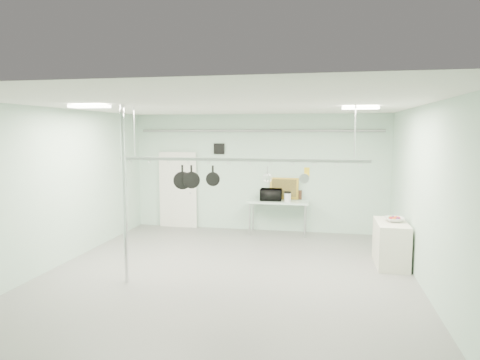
% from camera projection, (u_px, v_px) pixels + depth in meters
% --- Properties ---
extents(floor, '(8.00, 8.00, 0.00)m').
position_uv_depth(floor, '(226.00, 277.00, 8.04)').
color(floor, gray).
rests_on(floor, ground).
extents(ceiling, '(7.00, 8.00, 0.02)m').
position_uv_depth(ceiling, '(225.00, 106.00, 7.68)').
color(ceiling, silver).
rests_on(ceiling, back_wall).
extents(back_wall, '(7.00, 0.02, 3.20)m').
position_uv_depth(back_wall, '(258.00, 173.00, 11.74)').
color(back_wall, '#AACCB8').
rests_on(back_wall, floor).
extents(right_wall, '(0.02, 8.00, 3.20)m').
position_uv_depth(right_wall, '(427.00, 199.00, 7.18)').
color(right_wall, '#AACCB8').
rests_on(right_wall, floor).
extents(door, '(1.10, 0.10, 2.20)m').
position_uv_depth(door, '(178.00, 191.00, 12.20)').
color(door, silver).
rests_on(door, floor).
extents(wall_vent, '(0.30, 0.04, 0.30)m').
position_uv_depth(wall_vent, '(219.00, 149.00, 11.86)').
color(wall_vent, black).
rests_on(wall_vent, back_wall).
extents(conduit_pipe, '(6.60, 0.07, 0.07)m').
position_uv_depth(conduit_pipe, '(258.00, 131.00, 11.53)').
color(conduit_pipe, gray).
rests_on(conduit_pipe, back_wall).
extents(chrome_pole, '(0.08, 0.08, 3.20)m').
position_uv_depth(chrome_pole, '(125.00, 195.00, 7.60)').
color(chrome_pole, silver).
rests_on(chrome_pole, floor).
extents(prep_table, '(1.60, 0.70, 0.91)m').
position_uv_depth(prep_table, '(278.00, 203.00, 11.34)').
color(prep_table, silver).
rests_on(prep_table, floor).
extents(side_cabinet, '(0.60, 1.20, 0.90)m').
position_uv_depth(side_cabinet, '(391.00, 243.00, 8.74)').
color(side_cabinet, beige).
rests_on(side_cabinet, floor).
extents(pot_rack, '(4.80, 0.06, 1.00)m').
position_uv_depth(pot_rack, '(239.00, 158.00, 8.04)').
color(pot_rack, '#B7B7BC').
rests_on(pot_rack, ceiling).
extents(light_panel_left, '(0.65, 0.30, 0.05)m').
position_uv_depth(light_panel_left, '(89.00, 106.00, 7.32)').
color(light_panel_left, white).
rests_on(light_panel_left, ceiling).
extents(light_panel_right, '(0.65, 0.30, 0.05)m').
position_uv_depth(light_panel_right, '(360.00, 108.00, 7.80)').
color(light_panel_right, white).
rests_on(light_panel_right, ceiling).
extents(microwave, '(0.57, 0.39, 0.31)m').
position_uv_depth(microwave, '(271.00, 195.00, 11.34)').
color(microwave, black).
rests_on(microwave, prep_table).
extents(coffee_canister, '(0.18, 0.18, 0.23)m').
position_uv_depth(coffee_canister, '(288.00, 197.00, 11.12)').
color(coffee_canister, silver).
rests_on(coffee_canister, prep_table).
extents(painting_large, '(0.79, 0.18, 0.58)m').
position_uv_depth(painting_large, '(284.00, 188.00, 11.56)').
color(painting_large, gold).
rests_on(painting_large, prep_table).
extents(painting_small, '(0.31, 0.10, 0.25)m').
position_uv_depth(painting_small, '(296.00, 195.00, 11.52)').
color(painting_small, '#362013').
rests_on(painting_small, prep_table).
extents(fruit_bowl, '(0.44, 0.44, 0.09)m').
position_uv_depth(fruit_bowl, '(394.00, 219.00, 8.70)').
color(fruit_bowl, silver).
rests_on(fruit_bowl, side_cabinet).
extents(skillet_left, '(0.35, 0.17, 0.49)m').
position_uv_depth(skillet_left, '(182.00, 177.00, 8.30)').
color(skillet_left, black).
rests_on(skillet_left, pot_rack).
extents(skillet_mid, '(0.33, 0.14, 0.44)m').
position_uv_depth(skillet_mid, '(191.00, 176.00, 8.26)').
color(skillet_mid, black).
rests_on(skillet_mid, pot_rack).
extents(skillet_right, '(0.27, 0.08, 0.38)m').
position_uv_depth(skillet_right, '(213.00, 175.00, 8.17)').
color(skillet_right, black).
rests_on(skillet_right, pot_rack).
extents(whisk, '(0.18, 0.18, 0.36)m').
position_uv_depth(whisk, '(267.00, 176.00, 7.97)').
color(whisk, silver).
rests_on(whisk, pot_rack).
extents(grater, '(0.10, 0.04, 0.24)m').
position_uv_depth(grater, '(307.00, 173.00, 7.82)').
color(grater, '#F1AA1C').
rests_on(grater, pot_rack).
extents(saucepan, '(0.19, 0.10, 0.32)m').
position_uv_depth(saucepan, '(304.00, 176.00, 7.84)').
color(saucepan, '#A8A7AC').
rests_on(saucepan, pot_rack).
extents(fruit_cluster, '(0.24, 0.24, 0.09)m').
position_uv_depth(fruit_cluster, '(394.00, 218.00, 8.69)').
color(fruit_cluster, maroon).
rests_on(fruit_cluster, fruit_bowl).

